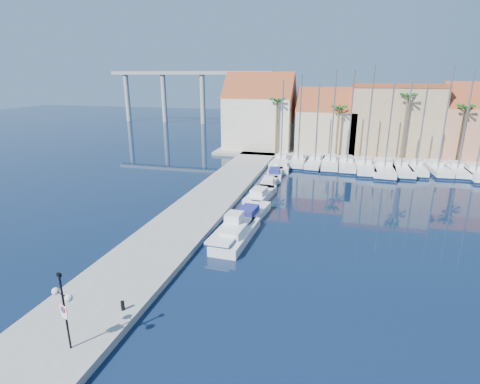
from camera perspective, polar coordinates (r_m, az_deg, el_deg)
The scene contains 33 objects.
ground at distance 25.17m, azimuth 2.76°, elevation -14.83°, with size 260.00×260.00×0.00m, color black.
quay_west at distance 39.13m, azimuth -5.96°, elevation -2.36°, with size 6.00×77.00×0.50m, color gray.
shore_north at distance 70.33m, azimuth 19.33°, elevation 5.63°, with size 54.00×16.00×0.50m, color gray.
lamp_post at distance 20.24m, azimuth -25.37°, elevation -14.63°, with size 1.37×0.69×4.18m.
bollard at distance 23.40m, azimuth -17.44°, elevation -16.18°, with size 0.22×0.22×0.56m, color black.
fishing_boat at distance 31.70m, azimuth -1.48°, elevation -6.25°, with size 2.37×6.17×2.12m.
motorboat_west_0 at distance 31.81m, azimuth -0.65°, elevation -6.54°, with size 2.68×7.37×1.40m.
motorboat_west_1 at distance 36.38m, azimuth 1.59°, elevation -3.39°, with size 2.82×6.85×1.40m.
motorboat_west_2 at distance 42.22m, azimuth 3.11°, elevation -0.43°, with size 2.68×6.54×1.40m.
motorboat_west_3 at distance 46.66m, azimuth 4.39°, elevation 1.29°, with size 2.23×5.82×1.40m.
motorboat_west_4 at distance 51.43m, azimuth 5.29°, elevation 2.79°, with size 2.62×6.42×1.40m.
motorboat_west_5 at distance 55.87m, azimuth 6.56°, elevation 3.93°, with size 2.36×6.08×1.40m.
sailboat_0 at distance 59.17m, azimuth 6.34°, elevation 4.80°, with size 2.60×8.60×12.65m.
sailboat_1 at distance 59.45m, azimuth 8.87°, elevation 4.78°, with size 2.29×8.43×13.53m.
sailboat_2 at distance 58.86m, azimuth 11.40°, elevation 4.49°, with size 2.83×8.40×12.31m.
sailboat_3 at distance 58.95m, azimuth 13.56°, elevation 4.38°, with size 2.46×9.10×14.05m.
sailboat_4 at distance 58.70m, azimuth 15.94°, elevation 4.14°, with size 2.55×9.07×14.01m.
sailboat_5 at distance 58.16m, azimuth 18.43°, elevation 3.79°, with size 2.86×9.89×14.69m.
sailboat_6 at distance 58.13m, azimuth 21.15°, elevation 3.45°, with size 3.74×11.19×12.44m.
sailboat_7 at distance 58.84m, azimuth 23.22°, elevation 3.39°, with size 2.86×9.78×12.57m.
sailboat_8 at distance 59.80m, azimuth 25.18°, elevation 3.36°, with size 2.39×8.49×12.25m.
sailboat_9 at distance 60.67m, azimuth 27.77°, elevation 3.24°, with size 2.76×8.67×14.89m.
sailboat_10 at distance 61.27m, azimuth 30.09°, elevation 3.01°, with size 2.17×8.15×14.17m.
sailboat_11 at distance 60.93m, azimuth 32.10°, elevation 2.60°, with size 2.58×9.38×14.95m.
building_0 at distance 69.69m, azimuth 3.01°, elevation 11.70°, with size 12.30×9.00×13.50m.
building_1 at distance 68.38m, azimuth 13.04°, elevation 10.14°, with size 10.30×8.00×11.00m.
building_2 at distance 69.76m, azimuth 22.32°, elevation 10.24°, with size 14.20×10.20×11.50m.
building_3 at distance 71.33m, azimuth 32.05°, elevation 8.72°, with size 10.30×8.00×12.00m.
palm_0 at distance 63.84m, azimuth 5.70°, elevation 13.42°, with size 2.60×2.60×10.15m.
palm_1 at distance 63.07m, azimuth 14.87°, elevation 12.03°, with size 2.60×2.60×9.15m.
palm_2 at distance 63.68m, azimuth 24.25°, elevation 12.86°, with size 2.60×2.60×11.15m.
palm_3 at distance 65.46m, azimuth 31.11°, elevation 10.76°, with size 2.60×2.60×9.65m.
viaduct at distance 111.68m, azimuth -8.29°, elevation 15.60°, with size 48.00×2.20×14.45m.
Camera 1 is at (4.33, -20.85, 13.41)m, focal length 28.00 mm.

